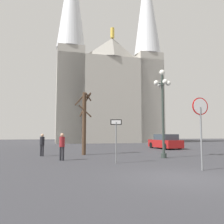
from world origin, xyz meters
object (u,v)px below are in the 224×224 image
Objects in this scene: one_way_arrow_sign at (116,135)px; street_lamp at (163,101)px; parked_car_near_red at (165,142)px; pedestrian_walking at (42,143)px; cathedral at (107,84)px; stop_sign at (201,119)px; bare_tree at (84,120)px; pedestrian_standing at (62,144)px.

street_lamp is (3.63, 2.08, 2.25)m from one_way_arrow_sign.
pedestrian_walking is at bearing -153.79° from parked_car_near_red.
cathedral is 11.39× the size of stop_sign.
bare_tree is at bearing -104.19° from cathedral.
cathedral is 15.36× the size of one_way_arrow_sign.
cathedral is 34.49m from stop_sign.
parked_car_near_red is (2.62, -19.51, -10.15)m from cathedral.
one_way_arrow_sign is 0.40× the size of street_lamp.
one_way_arrow_sign is at bearing -99.44° from cathedral.
bare_tree is at bearing 8.25° from pedestrian_walking.
stop_sign is 9.46m from bare_tree.
pedestrian_walking is (-2.96, -0.43, -1.62)m from bare_tree.
bare_tree reaches higher than one_way_arrow_sign.
street_lamp is at bearing 1.34° from pedestrian_standing.
pedestrian_walking is (-7.86, 2.81, -2.80)m from street_lamp.
one_way_arrow_sign is at bearing 135.10° from stop_sign.
street_lamp is at bearing 83.99° from stop_sign.
stop_sign is 1.97× the size of pedestrian_standing.
bare_tree is 10.61m from parked_car_near_red.
pedestrian_standing is (-10.49, -8.82, 0.25)m from parked_car_near_red.
pedestrian_walking reaches higher than parked_car_near_red.
pedestrian_walking is (-7.32, 7.96, -1.26)m from stop_sign.
bare_tree is at bearing 146.52° from street_lamp.
pedestrian_standing is at bearing 145.82° from one_way_arrow_sign.
pedestrian_walking is 0.98× the size of pedestrian_standing.
bare_tree is (-4.36, 8.39, 0.36)m from stop_sign.
street_lamp is 5.99m from bare_tree.
stop_sign is 7.85m from pedestrian_standing.
street_lamp is at bearing -33.48° from bare_tree.
street_lamp reaches higher than bare_tree.
bare_tree reaches higher than parked_car_near_red.
street_lamp is at bearing -114.93° from parked_car_near_red.
stop_sign is at bearing -108.29° from parked_car_near_red.
pedestrian_standing is at bearing -64.77° from pedestrian_walking.
bare_tree reaches higher than stop_sign.
pedestrian_walking is at bearing 115.23° from pedestrian_standing.
one_way_arrow_sign is 1.49× the size of pedestrian_walking.
bare_tree is at bearing 117.43° from stop_sign.
pedestrian_walking is 3.27m from pedestrian_standing.
cathedral is 27.02m from bare_tree.
stop_sign is (-1.95, -33.33, -8.67)m from cathedral.
cathedral is 28.77m from pedestrian_walking.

